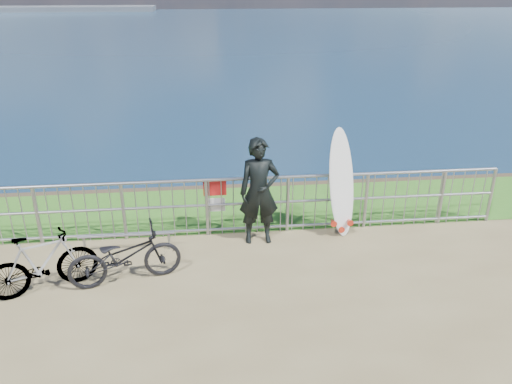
{
  "coord_description": "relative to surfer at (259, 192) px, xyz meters",
  "views": [
    {
      "loc": [
        -0.48,
        -6.74,
        4.41
      ],
      "look_at": [
        0.36,
        1.2,
        1.0
      ],
      "focal_mm": 35.0,
      "sensor_mm": 36.0,
      "label": 1
    }
  ],
  "objects": [
    {
      "name": "surfer",
      "position": [
        0.0,
        0.0,
        0.0
      ],
      "size": [
        0.71,
        0.47,
        1.94
      ],
      "primitive_type": "imported",
      "rotation": [
        0.0,
        0.0,
        -0.0
      ],
      "color": "black",
      "rests_on": "ground"
    },
    {
      "name": "bike_rack",
      "position": [
        -2.34,
        -0.15,
        -0.69
      ],
      "size": [
        1.65,
        0.05,
        0.35
      ],
      "color": "gray",
      "rests_on": "ground"
    },
    {
      "name": "surfboard",
      "position": [
        1.53,
        0.16,
        -0.04
      ],
      "size": [
        0.66,
        0.62,
        2.02
      ],
      "color": "white",
      "rests_on": "ground"
    },
    {
      "name": "seascape",
      "position": [
        -44.18,
        146.21,
        -5.0
      ],
      "size": [
        260.0,
        260.0,
        5.0
      ],
      "color": "brown",
      "rests_on": "ground"
    },
    {
      "name": "bicycle_far",
      "position": [
        -3.43,
        -1.24,
        -0.48
      ],
      "size": [
        1.67,
        1.05,
        0.97
      ],
      "primitive_type": "imported",
      "rotation": [
        0.0,
        0.0,
        1.97
      ],
      "color": "black",
      "rests_on": "ground"
    },
    {
      "name": "grass_strip",
      "position": [
        -0.43,
        1.43,
        -0.96
      ],
      "size": [
        120.0,
        120.0,
        0.0
      ],
      "primitive_type": "plane",
      "color": "#2D6E1E",
      "rests_on": "ground"
    },
    {
      "name": "railing",
      "position": [
        -0.41,
        0.33,
        -0.39
      ],
      "size": [
        10.06,
        0.1,
        1.13
      ],
      "color": "gray",
      "rests_on": "ground"
    },
    {
      "name": "bicycle_near",
      "position": [
        -2.23,
        -1.11,
        -0.51
      ],
      "size": [
        1.83,
        1.0,
        0.91
      ],
      "primitive_type": "imported",
      "rotation": [
        0.0,
        0.0,
        1.81
      ],
      "color": "black",
      "rests_on": "ground"
    }
  ]
}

